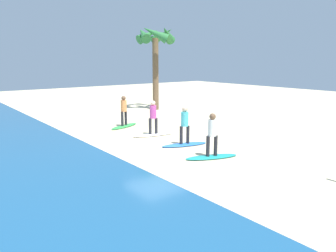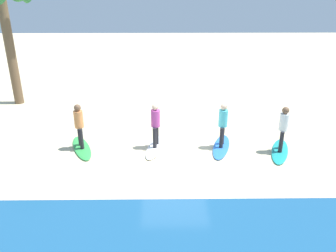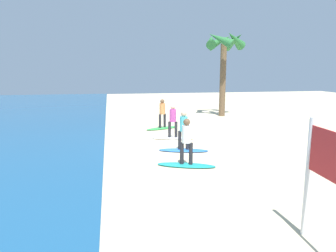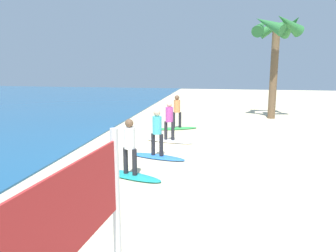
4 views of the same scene
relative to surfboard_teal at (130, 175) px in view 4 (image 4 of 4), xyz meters
name	(u,v)px [view 4 (image 4 of 4)]	position (x,y,z in m)	size (l,w,h in m)	color
ground_plane	(159,145)	(3.79, -0.09, -0.04)	(60.00, 60.00, 0.00)	beige
surfboard_teal	(130,175)	(0.00, 0.00, 0.00)	(2.10, 0.56, 0.09)	teal
surfer_teal	(130,143)	(0.00, 0.00, 0.99)	(0.32, 0.44, 1.64)	#232328
surfboard_blue	(157,157)	(2.06, -0.39, 0.00)	(2.10, 0.56, 0.09)	blue
surfer_blue	(157,129)	(2.06, -0.39, 0.99)	(0.32, 0.45, 1.64)	#232328
surfboard_white	(169,141)	(4.48, -0.42, 0.00)	(2.10, 0.56, 0.09)	white
surfer_white	(169,118)	(4.48, -0.42, 0.99)	(0.32, 0.45, 1.64)	#232328
surfboard_green	(177,128)	(7.21, -0.36, 0.00)	(2.10, 0.56, 0.09)	green
surfer_green	(177,109)	(7.21, -0.36, 0.99)	(0.32, 0.44, 1.64)	#232328
palm_tree	(276,35)	(11.47, -5.55, 4.87)	(2.88, 3.03, 6.14)	brown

